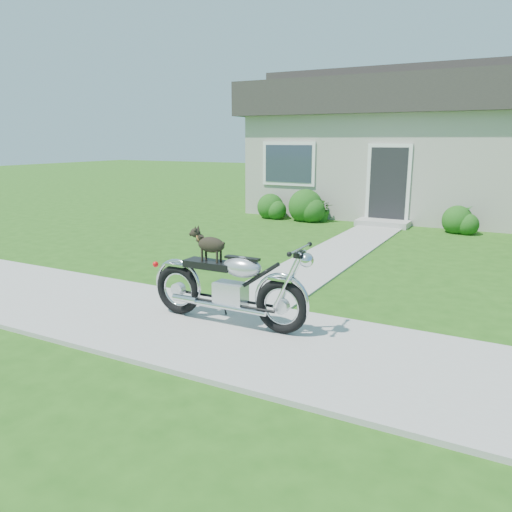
% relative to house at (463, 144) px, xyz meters
% --- Properties ---
extents(ground, '(80.00, 80.00, 0.00)m').
position_rel_house_xyz_m(ground, '(0.00, -11.99, -2.16)').
color(ground, '#235114').
rests_on(ground, ground).
extents(sidewalk, '(24.00, 2.20, 0.04)m').
position_rel_house_xyz_m(sidewalk, '(0.00, -11.99, -2.14)').
color(sidewalk, '#9E9B93').
rests_on(sidewalk, ground).
extents(walkway, '(1.20, 8.00, 0.03)m').
position_rel_house_xyz_m(walkway, '(-1.50, -6.99, -2.14)').
color(walkway, '#9E9B93').
rests_on(walkway, ground).
extents(house, '(12.60, 7.03, 4.50)m').
position_rel_house_xyz_m(house, '(0.00, 0.00, 0.00)').
color(house, beige).
rests_on(house, ground).
extents(shrub_row, '(10.30, 1.17, 1.17)m').
position_rel_house_xyz_m(shrub_row, '(0.74, -3.49, -1.74)').
color(shrub_row, '#1C4F14').
rests_on(shrub_row, ground).
extents(potted_plant_left, '(0.74, 0.80, 0.75)m').
position_rel_house_xyz_m(potted_plant_left, '(-3.24, -3.44, -1.78)').
color(potted_plant_left, '#1F5516').
rests_on(potted_plant_left, ground).
extents(potted_plant_right, '(0.47, 0.47, 0.70)m').
position_rel_house_xyz_m(potted_plant_right, '(0.58, -3.44, -1.81)').
color(potted_plant_right, '#1D641B').
rests_on(potted_plant_right, ground).
extents(motorcycle_with_dog, '(2.22, 0.60, 1.18)m').
position_rel_house_xyz_m(motorcycle_with_dog, '(-1.32, -11.77, -1.60)').
color(motorcycle_with_dog, black).
rests_on(motorcycle_with_dog, sidewalk).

